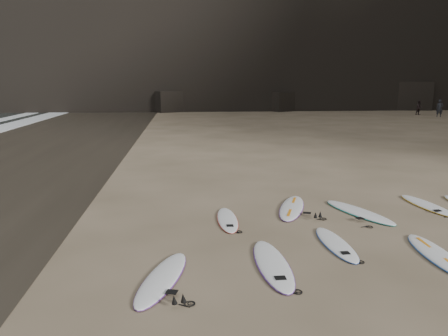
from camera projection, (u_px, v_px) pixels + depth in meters
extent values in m
plane|color=#897559|center=(362.00, 249.00, 10.06)|extent=(240.00, 240.00, 0.00)
cube|color=black|center=(279.00, 101.00, 54.48)|extent=(4.23, 4.46, 2.33)
cube|color=black|center=(405.00, 96.00, 56.92)|extent=(5.95, 5.19, 3.59)
cube|color=black|center=(166.00, 101.00, 53.15)|extent=(4.49, 4.76, 2.49)
ellipsoid|color=white|center=(162.00, 278.00, 8.52)|extent=(1.29, 2.60, 0.09)
ellipsoid|color=white|center=(273.00, 264.00, 9.15)|extent=(0.66, 2.68, 0.10)
ellipsoid|color=white|center=(336.00, 244.00, 10.30)|extent=(0.62, 2.32, 0.08)
ellipsoid|color=white|center=(437.00, 254.00, 9.66)|extent=(0.79, 2.59, 0.09)
ellipsoid|color=white|center=(227.00, 219.00, 12.09)|extent=(0.55, 2.22, 0.08)
ellipsoid|color=white|center=(292.00, 207.00, 13.19)|extent=(1.55, 2.79, 0.10)
ellipsoid|color=white|center=(359.00, 212.00, 12.75)|extent=(1.58, 2.78, 0.10)
ellipsoid|color=white|center=(427.00, 205.00, 13.45)|extent=(0.86, 2.53, 0.09)
imported|color=#232428|center=(440.00, 108.00, 45.44)|extent=(0.78, 0.65, 1.83)
imported|color=black|center=(419.00, 108.00, 48.36)|extent=(0.87, 0.75, 1.56)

